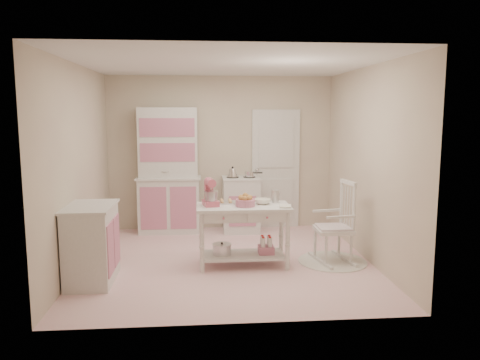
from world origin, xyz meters
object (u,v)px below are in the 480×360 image
Objects in this scene: stove at (241,204)px; bread_basket at (245,203)px; work_table at (243,236)px; rocking_chair at (333,222)px; base_cabinet at (91,244)px; hutch at (169,170)px; stand_mixer at (211,193)px.

bread_basket is at bearing -93.25° from stove.
stove is at bearing 86.03° from work_table.
base_cabinet is at bearing 178.69° from rocking_chair.
rocking_chair is at bearing 2.27° from work_table.
hutch reaches higher than stove.
hutch is at bearing 97.60° from stand_mixer.
stove reaches higher than work_table.
stove is (1.20, -0.05, -0.58)m from hutch.
bread_basket is (0.02, -0.05, 0.45)m from work_table.
hutch is 8.32× the size of bread_basket.
hutch reaches higher than bread_basket.
stove is 1.00× the size of base_cabinet.
work_table is 0.71m from stand_mixer.
base_cabinet reaches higher than bread_basket.
work_table is at bearing 171.71° from rocking_chair.
bread_basket is at bearing -21.05° from stand_mixer.
rocking_chair is 1.23m from bread_basket.
bread_basket is at bearing 174.15° from rocking_chair.
rocking_chair is at bearing -58.38° from stove.
stand_mixer is (-0.42, 0.02, 0.57)m from work_table.
rocking_chair is at bearing -38.39° from hutch.
bread_basket is (-0.11, -1.86, 0.39)m from stove.
rocking_chair is (3.04, 0.50, 0.09)m from base_cabinet.
work_table is (-0.13, -1.81, -0.06)m from stove.
bread_basket is (1.85, 0.40, 0.39)m from base_cabinet.
hutch is 1.95m from stand_mixer.
hutch reaches higher than rocking_chair.
bread_basket reaches higher than work_table.
rocking_chair is at bearing 4.71° from bread_basket.
stove is 2.07m from rocking_chair.
work_table is (1.83, 0.45, -0.06)m from base_cabinet.
rocking_chair is 3.24× the size of stand_mixer.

